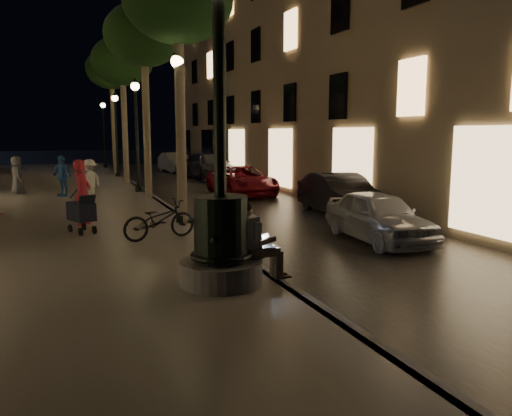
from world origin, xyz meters
name	(u,v)px	position (x,y,z in m)	size (l,w,h in m)	color
ground	(150,199)	(0.00, 15.00, 0.00)	(120.00, 120.00, 0.00)	black
cobble_lane	(219,195)	(3.00, 15.00, 0.01)	(6.00, 45.00, 0.02)	black
promenade	(46,201)	(-4.00, 15.00, 0.10)	(8.00, 45.00, 0.20)	slate
curb_strip	(150,196)	(0.00, 15.00, 0.10)	(0.25, 45.00, 0.20)	#59595B
building_right	(328,40)	(10.00, 18.00, 7.50)	(8.00, 36.00, 15.00)	#756549
fountain_lamppost	(221,225)	(-1.00, 2.00, 1.21)	(1.40, 1.40, 5.21)	#59595B
seated_man_laptop	(255,239)	(-0.39, 2.00, 0.92)	(1.00, 0.34, 1.37)	gray
tree_near	(178,0)	(-0.25, 8.00, 6.24)	(3.00, 3.00, 7.30)	#6B604C
tree_second	(144,36)	(-0.20, 14.00, 6.33)	(3.00, 3.00, 7.40)	#6B604C
tree_third	(122,62)	(-0.30, 20.00, 6.14)	(3.00, 3.00, 7.20)	#6B604C
tree_far	(111,70)	(-0.22, 26.00, 6.43)	(3.00, 3.00, 7.50)	#6B604C
lamp_curb_a	(179,114)	(-0.30, 8.00, 3.24)	(0.36, 0.36, 4.81)	black
lamp_curb_b	(136,120)	(-0.30, 16.00, 3.24)	(0.36, 0.36, 4.81)	black
lamp_curb_c	(116,123)	(-0.30, 24.00, 3.24)	(0.36, 0.36, 4.81)	black
lamp_curb_d	(104,125)	(-0.30, 32.00, 3.24)	(0.36, 0.36, 4.81)	black
stroller	(81,212)	(-2.99, 7.38, 0.75)	(0.71, 1.08, 1.11)	black
car_front	(379,216)	(4.00, 4.59, 0.64)	(1.51, 3.76, 1.28)	#A4A7AB
car_second	(340,194)	(5.20, 8.45, 0.70)	(1.47, 4.22, 1.39)	black
car_third	(242,181)	(4.00, 14.72, 0.63)	(2.10, 4.55, 1.26)	maroon
car_rear	(210,167)	(4.71, 22.14, 0.76)	(2.13, 5.23, 1.52)	#2F2E33
car_fifth	(176,162)	(4.00, 28.10, 0.68)	(1.44, 4.13, 1.36)	#A09F9B
pedestrian_red	(82,193)	(-2.90, 8.58, 1.10)	(0.66, 0.43, 1.81)	#C5273D
pedestrian_white	(90,180)	(-2.42, 13.69, 0.97)	(1.00, 0.58, 1.55)	silver
pedestrian_blue	(62,176)	(-3.37, 15.45, 1.02)	(0.96, 0.40, 1.64)	#275492
pedestrian_dark	(17,175)	(-5.10, 16.96, 0.99)	(0.77, 0.50, 1.58)	#35363A
bicycle	(159,220)	(-1.29, 5.95, 0.67)	(0.63, 1.79, 0.94)	black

